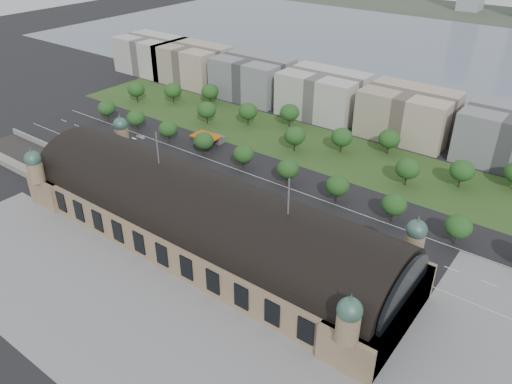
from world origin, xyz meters
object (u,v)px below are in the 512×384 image
Objects in this scene: traffic_car_1 at (141,137)px; traffic_car_4 at (264,199)px; petrol_station at (212,138)px; parked_car_1 at (144,168)px; traffic_car_5 at (394,244)px; bus_mid at (237,197)px; parked_car_0 at (126,167)px; parked_car_2 at (140,173)px; parked_car_5 at (191,191)px; parked_car_3 at (183,191)px; traffic_car_0 at (111,143)px; traffic_car_2 at (144,150)px; parked_car_4 at (185,190)px; parked_car_6 at (194,194)px; bus_west at (245,204)px; bus_east at (317,225)px.

traffic_car_4 is at bearing -95.75° from traffic_car_1.
parked_car_1 is (-5.75, -40.28, -2.23)m from petrol_station.
traffic_car_5 is 0.34× the size of bus_mid.
parked_car_2 is at bearing 63.52° from parked_car_0.
traffic_car_1 is at bearing -152.35° from petrol_station.
parked_car_1 is at bearing -126.34° from parked_car_5.
parked_car_3 is 0.82× the size of parked_car_5.
parked_car_1 is at bearing 73.74° from traffic_car_0.
parked_car_1 reaches higher than traffic_car_2.
petrol_station reaches higher than bus_mid.
parked_car_5 is (2.97, 1.69, -0.00)m from parked_car_3.
traffic_car_0 is (-39.32, -31.77, -2.17)m from petrol_station.
parked_car_4 reaches higher than parked_car_6.
petrol_station is 1.19× the size of bus_mid.
traffic_car_2 reaches higher than traffic_car_5.
parked_car_2 is 54.93m from bus_west.
parked_car_6 is 18.37m from bus_mid.
traffic_car_1 is 0.96× the size of traffic_car_2.
traffic_car_1 is at bearing 155.31° from traffic_car_0.
parked_car_6 is 0.39× the size of bus_east.
traffic_car_0 is 1.16× the size of parked_car_0.
parked_car_0 is 39.28m from parked_car_5.
traffic_car_2 is 0.41× the size of bus_mid.
parked_car_2 reaches higher than parked_car_5.
traffic_car_5 is at bearing 68.78° from parked_car_3.
parked_car_1 is (-59.58, -10.99, -0.07)m from traffic_car_4.
bus_mid is at bearing 71.86° from parked_car_0.
petrol_station is 1.24× the size of bus_west.
parked_car_4 is (43.81, -16.39, 0.08)m from traffic_car_2.
bus_east reaches higher than parked_car_6.
traffic_car_0 is 93.18m from traffic_car_4.
traffic_car_2 is 0.93× the size of parked_car_1.
parked_car_3 is 3.41m from parked_car_5.
parked_car_3 is at bearing 97.09° from bus_east.
parked_car_6 is (61.58, -25.85, -0.10)m from traffic_car_1.
bus_east is at bearing 54.79° from parked_car_1.
traffic_car_4 is at bearing -28.55° from petrol_station.
traffic_car_5 is at bearing 68.83° from parked_car_5.
parked_car_6 is (5.41, 0.96, -0.08)m from parked_car_3.
traffic_car_4 is (87.18, -11.82, 0.03)m from traffic_car_1.
traffic_car_0 is 1.00× the size of parked_car_4.
bus_mid is (58.39, 8.56, 1.00)m from parked_car_0.
bus_west is (56.51, 2.22, 0.86)m from parked_car_1.
parked_car_2 reaches higher than parked_car_3.
parked_car_4 reaches higher than parked_car_1.
parked_car_3 reaches higher than traffic_car_5.
bus_mid reaches higher than parked_car_1.
parked_car_0 is 36.37m from parked_car_4.
traffic_car_0 reaches higher than traffic_car_2.
traffic_car_2 is at bearing -127.84° from petrol_station.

